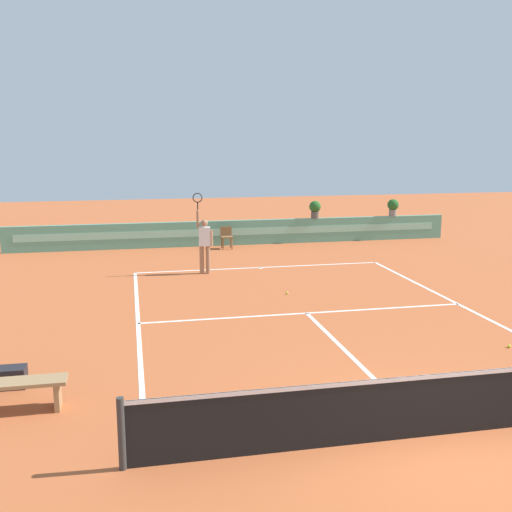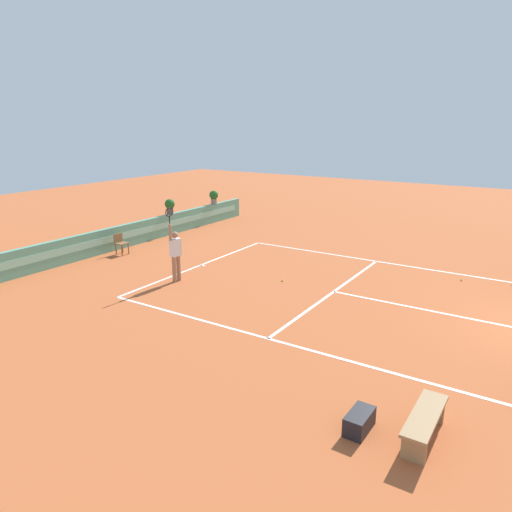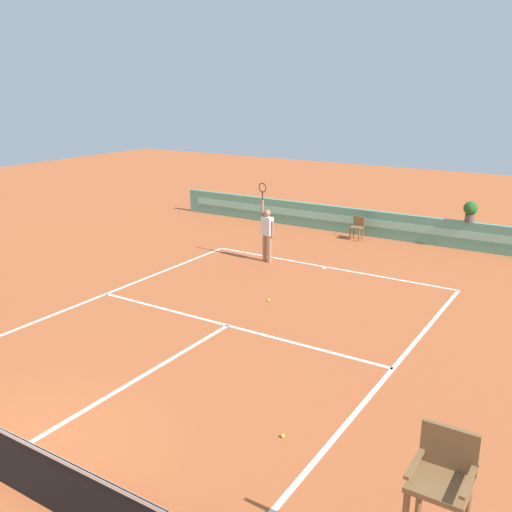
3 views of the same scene
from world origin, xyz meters
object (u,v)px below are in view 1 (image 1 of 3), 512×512
tennis_ball_mid_court (287,293)px  potted_plant_right (315,208)px  potted_plant_far_right (393,206)px  gear_bag (5,378)px  ball_kid_chair (227,236)px  bench_courtside (15,389)px  tennis_ball_near_baseline (509,346)px  tennis_player (204,241)px

tennis_ball_mid_court → potted_plant_right: (3.30, 8.08, 1.38)m
potted_plant_far_right → gear_bag: bearing=-134.8°
gear_bag → potted_plant_far_right: 18.75m
tennis_ball_mid_court → potted_plant_right: size_ratio=0.09×
ball_kid_chair → bench_courtside: ball_kid_chair is taller
ball_kid_chair → gear_bag: 13.86m
bench_courtside → tennis_ball_near_baseline: (9.46, 1.04, -0.34)m
ball_kid_chair → tennis_ball_mid_court: size_ratio=12.50×
ball_kid_chair → bench_courtside: 14.66m
bench_courtside → potted_plant_right: potted_plant_right is taller
tennis_ball_near_baseline → tennis_player: bearing=122.7°
gear_bag → tennis_ball_mid_court: bearing=38.9°
gear_bag → potted_plant_far_right: potted_plant_far_right is taller
tennis_player → potted_plant_right: tennis_player is taller
potted_plant_right → gear_bag: bearing=-126.2°
gear_bag → potted_plant_far_right: size_ratio=0.97×
gear_bag → potted_plant_right: (9.72, 13.27, 1.23)m
gear_bag → tennis_player: 9.46m
potted_plant_far_right → potted_plant_right: same height
tennis_ball_mid_court → potted_plant_far_right: bearing=50.1°
tennis_ball_mid_court → bench_courtside: bearing=-134.4°
gear_bag → tennis_player: bearing=61.4°
potted_plant_far_right → tennis_player: bearing=-150.1°
tennis_player → tennis_ball_near_baseline: bearing=-57.3°
bench_courtside → potted_plant_far_right: size_ratio=2.21×
bench_courtside → tennis_ball_near_baseline: bench_courtside is taller
bench_courtside → ball_kid_chair: bearing=67.7°
bench_courtside → gear_bag: (-0.35, 1.02, -0.20)m
tennis_ball_near_baseline → potted_plant_right: bearing=90.4°
tennis_ball_near_baseline → potted_plant_far_right: bearing=75.7°
potted_plant_far_right → potted_plant_right: size_ratio=1.00×
potted_plant_far_right → tennis_ball_near_baseline: bearing=-104.3°
tennis_player → potted_plant_right: (5.22, 5.00, 0.36)m
ball_kid_chair → bench_courtside: (-5.55, -13.57, -0.10)m
ball_kid_chair → potted_plant_right: bearing=10.8°
tennis_ball_near_baseline → potted_plant_right: size_ratio=0.09×
bench_courtside → tennis_ball_mid_court: bearing=45.6°
tennis_player → ball_kid_chair: bearing=72.0°
bench_courtside → gear_bag: 1.10m
tennis_ball_near_baseline → potted_plant_far_right: potted_plant_far_right is taller
ball_kid_chair → tennis_ball_near_baseline: bearing=-72.6°
ball_kid_chair → potted_plant_far_right: 7.38m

